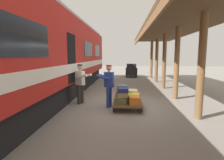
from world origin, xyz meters
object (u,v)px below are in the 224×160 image
(suitcase_olive_duffel, at_px, (121,100))
(suitcase_slate_roller, at_px, (122,88))
(luggage_cart, at_px, (128,102))
(suitcase_teal_softside, at_px, (121,98))
(suitcase_yellow_case, at_px, (134,97))
(porter_in_overalls, at_px, (109,84))
(train_car, at_px, (37,56))
(suitcase_orange_carryall, at_px, (134,100))
(suitcase_navy_fabric, at_px, (123,90))
(porter_by_door, at_px, (81,83))
(suitcase_burgundy_valise, at_px, (133,96))
(suitcase_cream_canvas, at_px, (133,92))
(suitcase_gray_aluminum, at_px, (122,93))
(suitcase_brown_leather, at_px, (122,96))
(suitcase_tan_vintage, at_px, (122,94))
(baggage_tug, at_px, (131,71))

(suitcase_olive_duffel, relative_size, suitcase_slate_roller, 0.90)
(luggage_cart, height_order, suitcase_teal_softside, suitcase_teal_softside)
(suitcase_yellow_case, distance_m, porter_in_overalls, 1.14)
(train_car, distance_m, luggage_cart, 4.23)
(luggage_cart, height_order, suitcase_orange_carryall, suitcase_orange_carryall)
(luggage_cart, relative_size, suitcase_slate_roller, 3.25)
(suitcase_navy_fabric, xyz_separation_m, porter_in_overalls, (0.57, -0.53, 0.12))
(porter_by_door, bearing_deg, suitcase_burgundy_valise, -179.90)
(luggage_cart, distance_m, suitcase_slate_roller, 0.59)
(suitcase_burgundy_valise, bearing_deg, luggage_cart, 62.06)
(porter_in_overalls, height_order, porter_by_door, same)
(suitcase_olive_duffel, relative_size, suitcase_cream_canvas, 0.91)
(luggage_cart, height_order, suitcase_burgundy_valise, suitcase_burgundy_valise)
(suitcase_cream_canvas, distance_m, porter_in_overalls, 1.12)
(train_car, bearing_deg, suitcase_olive_duffel, 168.00)
(suitcase_gray_aluminum, bearing_deg, suitcase_olive_duffel, 87.80)
(suitcase_brown_leather, distance_m, porter_by_door, 1.85)
(suitcase_olive_duffel, bearing_deg, porter_in_overalls, -45.52)
(suitcase_tan_vintage, xyz_separation_m, suitcase_cream_canvas, (-0.43, -0.91, -0.08))
(suitcase_brown_leather, height_order, suitcase_cream_canvas, suitcase_cream_canvas)
(luggage_cart, height_order, suitcase_gray_aluminum, suitcase_gray_aluminum)
(suitcase_gray_aluminum, distance_m, porter_in_overalls, 0.63)
(suitcase_yellow_case, bearing_deg, suitcase_navy_fabric, 46.60)
(suitcase_tan_vintage, relative_size, porter_by_door, 0.23)
(suitcase_brown_leather, bearing_deg, baggage_tug, -93.97)
(suitcase_orange_carryall, distance_m, porter_by_door, 2.50)
(suitcase_tan_vintage, height_order, suitcase_slate_roller, suitcase_slate_roller)
(suitcase_tan_vintage, bearing_deg, suitcase_olive_duffel, 48.60)
(suitcase_brown_leather, height_order, suitcase_tan_vintage, suitcase_tan_vintage)
(suitcase_burgundy_valise, bearing_deg, suitcase_brown_leather, 0.00)
(suitcase_orange_carryall, height_order, baggage_tug, baggage_tug)
(suitcase_gray_aluminum, bearing_deg, suitcase_yellow_case, 179.14)
(luggage_cart, distance_m, suitcase_gray_aluminum, 0.42)
(suitcase_yellow_case, relative_size, porter_by_door, 0.35)
(suitcase_tan_vintage, bearing_deg, suitcase_cream_canvas, -115.50)
(suitcase_teal_softside, relative_size, porter_by_door, 0.35)
(luggage_cart, xyz_separation_m, suitcase_tan_vintage, (0.22, 0.44, 0.39))
(suitcase_burgundy_valise, height_order, suitcase_cream_canvas, suitcase_cream_canvas)
(porter_in_overalls, bearing_deg, suitcase_gray_aluminum, 174.71)
(suitcase_orange_carryall, relative_size, suitcase_gray_aluminum, 1.02)
(porter_by_door, bearing_deg, porter_in_overalls, 161.80)
(suitcase_burgundy_valise, bearing_deg, porter_by_door, 0.10)
(suitcase_burgundy_valise, relative_size, suitcase_teal_softside, 1.04)
(luggage_cart, relative_size, porter_in_overalls, 1.00)
(suitcase_gray_aluminum, xyz_separation_m, suitcase_slate_roller, (-0.03, -0.02, 0.20))
(suitcase_brown_leather, distance_m, suitcase_cream_canvas, 0.50)
(porter_in_overalls, height_order, baggage_tug, porter_in_overalls)
(suitcase_yellow_case, distance_m, porter_by_door, 2.36)
(suitcase_olive_duffel, bearing_deg, suitcase_brown_leather, -90.00)
(suitcase_burgundy_valise, xyz_separation_m, baggage_tug, (-0.21, -10.28, 0.25))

